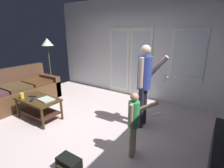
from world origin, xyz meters
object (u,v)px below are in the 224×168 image
object	(u,v)px
tv_remote_black	(32,96)
coffee_table	(39,104)
person_child	(134,120)
backpack	(69,165)
laptop_closed	(46,99)
person_adult	(145,80)
floor_lamp	(48,45)
leather_couch	(15,94)
dvd_remote_slim	(32,100)
cup_near_edge	(22,96)

from	to	relation	value
tv_remote_black	coffee_table	bearing A→B (deg)	-26.61
person_child	backpack	bearing A→B (deg)	-126.90
coffee_table	backpack	distance (m)	1.85
tv_remote_black	laptop_closed	bearing A→B (deg)	-20.67
coffee_table	person_child	bearing A→B (deg)	2.09
person_adult	coffee_table	bearing A→B (deg)	-154.06
coffee_table	laptop_closed	distance (m)	0.27
person_adult	laptop_closed	distance (m)	2.11
person_adult	floor_lamp	size ratio (longest dim) A/B	0.98
leather_couch	person_adult	bearing A→B (deg)	15.34
floor_lamp	laptop_closed	bearing A→B (deg)	-39.80
person_child	tv_remote_black	size ratio (longest dim) A/B	6.17
coffee_table	dvd_remote_slim	distance (m)	0.20
cup_near_edge	tv_remote_black	xyz separation A→B (m)	(0.10, 0.18, -0.05)
person_child	cup_near_edge	size ratio (longest dim) A/B	8.23
leather_couch	coffee_table	bearing A→B (deg)	-5.25
cup_near_edge	tv_remote_black	size ratio (longest dim) A/B	0.75
tv_remote_black	dvd_remote_slim	bearing A→B (deg)	-63.63
tv_remote_black	floor_lamp	bearing A→B (deg)	103.33
laptop_closed	dvd_remote_slim	bearing A→B (deg)	-136.66
coffee_table	floor_lamp	world-z (taller)	floor_lamp
floor_lamp	tv_remote_black	world-z (taller)	floor_lamp
laptop_closed	cup_near_edge	world-z (taller)	cup_near_edge
person_child	laptop_closed	size ratio (longest dim) A/B	3.27
person_child	person_adult	bearing A→B (deg)	104.88
tv_remote_black	dvd_remote_slim	distance (m)	0.22
floor_lamp	laptop_closed	xyz separation A→B (m)	(1.73, -1.44, -0.98)
person_child	dvd_remote_slim	bearing A→B (deg)	-174.60
coffee_table	person_child	world-z (taller)	person_child
floor_lamp	cup_near_edge	distance (m)	2.27
person_child	floor_lamp	size ratio (longest dim) A/B	0.62
person_child	leather_couch	bearing A→B (deg)	179.58
backpack	tv_remote_black	xyz separation A→B (m)	(-1.88, 0.70, 0.38)
coffee_table	floor_lamp	size ratio (longest dim) A/B	0.59
backpack	dvd_remote_slim	xyz separation A→B (m)	(-1.70, 0.57, 0.38)
laptop_closed	tv_remote_black	size ratio (longest dim) A/B	1.89
floor_lamp	leather_couch	bearing A→B (deg)	-76.94
laptop_closed	backpack	bearing A→B (deg)	-21.85
cup_near_edge	dvd_remote_slim	size ratio (longest dim) A/B	0.75
leather_couch	floor_lamp	bearing A→B (deg)	103.06
laptop_closed	tv_remote_black	world-z (taller)	laptop_closed
person_child	cup_near_edge	xyz separation A→B (m)	(-2.57, -0.26, -0.09)
coffee_table	dvd_remote_slim	world-z (taller)	dvd_remote_slim
coffee_table	laptop_closed	xyz separation A→B (m)	(0.23, 0.05, 0.14)
coffee_table	backpack	world-z (taller)	coffee_table
person_adult	person_child	size ratio (longest dim) A/B	1.57
laptop_closed	tv_remote_black	xyz separation A→B (m)	(-0.41, -0.05, -0.00)
person_child	backpack	size ratio (longest dim) A/B	3.14
coffee_table	floor_lamp	distance (m)	2.40
backpack	tv_remote_black	bearing A→B (deg)	159.49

